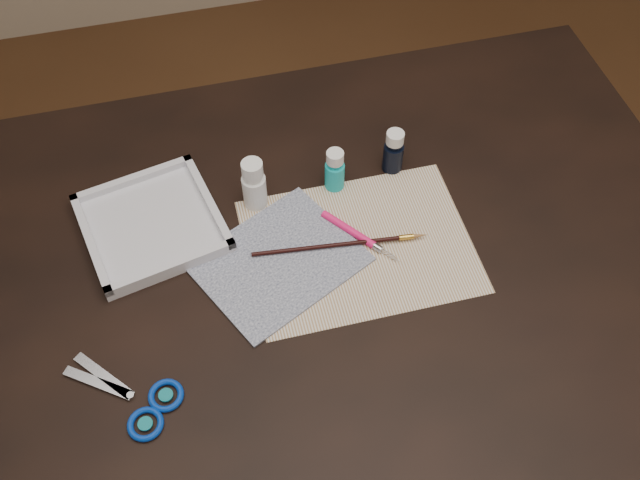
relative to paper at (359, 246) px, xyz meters
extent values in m
cube|color=#422614|center=(-0.07, -0.01, -0.76)|extent=(3.50, 3.50, 0.02)
cube|color=black|center=(-0.07, -0.01, -0.38)|extent=(1.30, 0.90, 0.75)
cube|color=silver|center=(0.00, 0.00, 0.00)|extent=(0.36, 0.28, 0.00)
cube|color=#101837|center=(-0.13, 0.00, 0.00)|extent=(0.30, 0.28, 0.00)
cylinder|color=white|center=(-0.14, 0.13, 0.05)|extent=(0.05, 0.05, 0.10)
cylinder|color=#14B5BD|center=(-0.01, 0.13, 0.04)|extent=(0.04, 0.04, 0.08)
cylinder|color=black|center=(0.10, 0.15, 0.04)|extent=(0.05, 0.05, 0.08)
cube|color=silver|center=(-0.32, 0.12, 0.01)|extent=(0.25, 0.25, 0.03)
camera|label=1|loc=(-0.23, -0.64, 0.93)|focal=40.00mm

